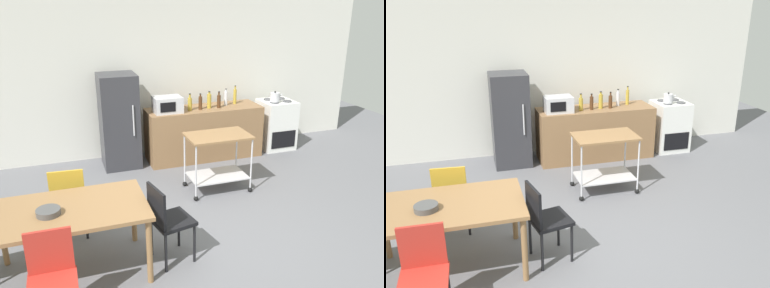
{
  "view_description": "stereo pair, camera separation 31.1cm",
  "coord_description": "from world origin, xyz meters",
  "views": [
    {
      "loc": [
        -1.51,
        -3.67,
        2.67
      ],
      "look_at": [
        0.19,
        1.2,
        0.8
      ],
      "focal_mm": 37.68,
      "sensor_mm": 36.0,
      "label": 1
    },
    {
      "loc": [
        -1.21,
        -3.77,
        2.67
      ],
      "look_at": [
        0.19,
        1.2,
        0.8
      ],
      "focal_mm": 37.68,
      "sensor_mm": 36.0,
      "label": 2
    }
  ],
  "objects": [
    {
      "name": "stove_oven",
      "position": [
        2.35,
        2.62,
        0.45
      ],
      "size": [
        0.6,
        0.61,
        0.92
      ],
      "color": "white",
      "rests_on": "ground_plane"
    },
    {
      "name": "kettle",
      "position": [
        2.23,
        2.52,
        1.0
      ],
      "size": [
        0.24,
        0.17,
        0.19
      ],
      "color": "silver",
      "rests_on": "stove_oven"
    },
    {
      "name": "bottle_vinegar",
      "position": [
        0.8,
        2.52,
        1.02
      ],
      "size": [
        0.06,
        0.06,
        0.27
      ],
      "color": "#4C2D19",
      "rests_on": "kitchen_counter"
    },
    {
      "name": "bottle_hot_sauce",
      "position": [
        1.32,
        2.64,
        1.03
      ],
      "size": [
        0.06,
        0.06,
        0.29
      ],
      "color": "silver",
      "rests_on": "kitchen_counter"
    },
    {
      "name": "kitchen_cart",
      "position": [
        0.62,
        1.31,
        0.57
      ],
      "size": [
        0.91,
        0.57,
        0.85
      ],
      "color": "olive",
      "rests_on": "ground_plane"
    },
    {
      "name": "ground_plane",
      "position": [
        0.0,
        0.0,
        0.0
      ],
      "size": [
        12.0,
        12.0,
        0.0
      ],
      "primitive_type": "plane",
      "color": "slate"
    },
    {
      "name": "bottle_sparkling_water",
      "position": [
        0.62,
        2.52,
        1.02
      ],
      "size": [
        0.07,
        0.07,
        0.29
      ],
      "color": "gold",
      "rests_on": "kitchen_counter"
    },
    {
      "name": "fruit_bowl",
      "position": [
        -1.68,
        -0.07,
        0.78
      ],
      "size": [
        0.23,
        0.23,
        0.06
      ],
      "primitive_type": "cylinder",
      "color": "#4C4C4C",
      "rests_on": "dining_table"
    },
    {
      "name": "refrigerator",
      "position": [
        -0.55,
        2.7,
        0.78
      ],
      "size": [
        0.6,
        0.63,
        1.55
      ],
      "color": "#333338",
      "rests_on": "ground_plane"
    },
    {
      "name": "bottle_wine",
      "position": [
        0.98,
        2.55,
        1.03
      ],
      "size": [
        0.07,
        0.07,
        0.29
      ],
      "color": "gold",
      "rests_on": "kitchen_counter"
    },
    {
      "name": "microwave",
      "position": [
        0.23,
        2.53,
        1.03
      ],
      "size": [
        0.46,
        0.35,
        0.26
      ],
      "color": "silver",
      "rests_on": "kitchen_counter"
    },
    {
      "name": "bottle_soy_sauce",
      "position": [
        1.52,
        2.69,
        1.04
      ],
      "size": [
        0.06,
        0.06,
        0.33
      ],
      "color": "gold",
      "rests_on": "kitchen_counter"
    },
    {
      "name": "chair_red",
      "position": [
        -1.69,
        -0.71,
        0.52
      ],
      "size": [
        0.41,
        0.41,
        0.89
      ],
      "rotation": [
        0.0,
        0.0,
        -0.02
      ],
      "color": "#B72D23",
      "rests_on": "ground_plane"
    },
    {
      "name": "chair_black",
      "position": [
        -0.54,
        -0.11,
        0.52
      ],
      "size": [
        0.47,
        0.47,
        0.89
      ],
      "rotation": [
        0.0,
        0.0,
        1.78
      ],
      "color": "black",
      "rests_on": "ground_plane"
    },
    {
      "name": "dining_table",
      "position": [
        -1.49,
        -0.01,
        0.67
      ],
      "size": [
        1.5,
        0.9,
        0.75
      ],
      "color": "olive",
      "rests_on": "ground_plane"
    },
    {
      "name": "back_wall",
      "position": [
        0.0,
        3.2,
        1.45
      ],
      "size": [
        8.4,
        0.12,
        2.9
      ],
      "primitive_type": "cube",
      "color": "silver",
      "rests_on": "ground_plane"
    },
    {
      "name": "bottle_soda",
      "position": [
        1.14,
        2.52,
        1.02
      ],
      "size": [
        0.07,
        0.07,
        0.28
      ],
      "color": "#4C2D19",
      "rests_on": "kitchen_counter"
    },
    {
      "name": "chair_mustard",
      "position": [
        -1.48,
        0.72,
        0.52
      ],
      "size": [
        0.43,
        0.43,
        0.89
      ],
      "rotation": [
        0.0,
        0.0,
        3.06
      ],
      "color": "gold",
      "rests_on": "ground_plane"
    },
    {
      "name": "kitchen_counter",
      "position": [
        0.9,
        2.6,
        0.45
      ],
      "size": [
        2.0,
        0.64,
        0.9
      ],
      "primitive_type": "cube",
      "color": "olive",
      "rests_on": "ground_plane"
    }
  ]
}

